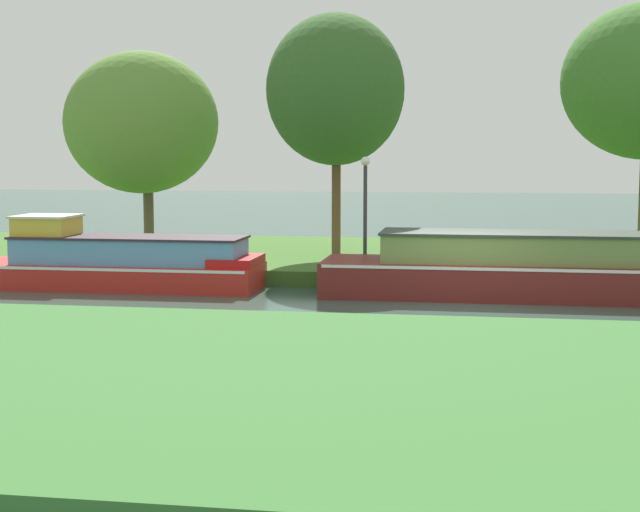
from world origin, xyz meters
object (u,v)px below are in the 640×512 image
red_narrowboat (116,263)px  willow_tree_centre (335,90)px  mooring_post_near (402,257)px  willow_tree_left (141,123)px  maroon_barge (543,270)px  lamp_post (365,198)px

red_narrowboat → willow_tree_centre: size_ratio=1.09×
mooring_post_near → willow_tree_centre: bearing=122.0°
willow_tree_left → willow_tree_centre: bearing=-14.7°
maroon_barge → lamp_post: (-4.44, 1.75, 1.57)m
maroon_barge → lamp_post: bearing=158.5°
maroon_barge → mooring_post_near: maroon_barge is taller
willow_tree_left → maroon_barge: bearing=-27.8°
maroon_barge → lamp_post: lamp_post is taller
mooring_post_near → lamp_post: bearing=148.9°
lamp_post → mooring_post_near: bearing=-31.1°
red_narrowboat → lamp_post: lamp_post is taller
willow_tree_left → lamp_post: willow_tree_left is taller
maroon_barge → willow_tree_centre: bearing=140.2°
lamp_post → mooring_post_near: lamp_post is taller
red_narrowboat → mooring_post_near: bearing=9.0°
maroon_barge → lamp_post: 5.02m
maroon_barge → mooring_post_near: 3.62m
maroon_barge → willow_tree_centre: size_ratio=1.50×
lamp_post → mooring_post_near: size_ratio=3.69×
maroon_barge → red_narrowboat: (-10.60, 0.00, -0.04)m
willow_tree_centre → lamp_post: (1.23, -2.97, -2.99)m
red_narrowboat → willow_tree_left: size_ratio=1.23×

